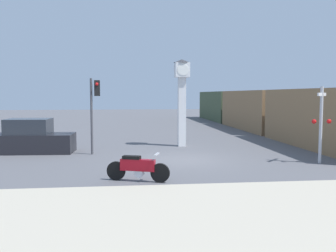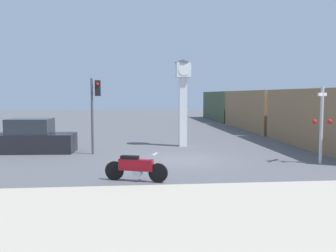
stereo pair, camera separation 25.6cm
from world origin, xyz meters
name	(u,v)px [view 1 (the left image)]	position (x,y,z in m)	size (l,w,h in m)	color
ground_plane	(182,160)	(0.00, 0.00, 0.00)	(120.00, 120.00, 0.00)	#56565B
sidewalk_strip	(231,213)	(0.00, -8.15, 0.05)	(36.00, 6.00, 0.10)	#B2A893
motorcycle	(138,168)	(-2.23, -4.15, 0.49)	(2.22, 0.92, 1.02)	black
clock_tower	(182,90)	(0.69, 4.66, 3.34)	(1.01, 1.01, 5.12)	white
freight_train	(254,110)	(8.73, 14.84, 1.70)	(2.80, 34.94, 3.40)	olive
traffic_light	(94,102)	(-4.20, 2.14, 2.69)	(0.50, 0.35, 3.89)	#47474C
railroad_crossing_signal	(321,121)	(5.97, -1.60, 1.88)	(0.90, 0.82, 3.43)	#B7B7BC
parked_car	(32,139)	(-7.55, 3.06, 0.75)	(4.29, 2.02, 1.80)	black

